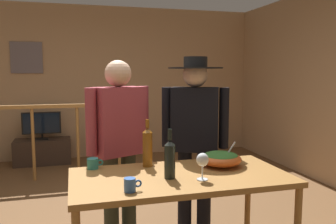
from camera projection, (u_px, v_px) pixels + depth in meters
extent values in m
cube|color=tan|center=(93.00, 82.00, 6.27)|extent=(5.99, 0.10, 2.69)
cube|color=tan|center=(320.00, 85.00, 4.91)|extent=(0.10, 4.80, 2.69)
cube|color=#685C60|center=(27.00, 58.00, 5.87)|extent=(0.51, 0.03, 0.52)
cylinder|color=#9E6B33|center=(33.00, 145.00, 4.90)|extent=(0.04, 0.04, 1.03)
cylinder|color=#9E6B33|center=(78.00, 143.00, 5.06)|extent=(0.04, 0.04, 1.03)
cylinder|color=#9E6B33|center=(120.00, 140.00, 5.22)|extent=(0.04, 0.04, 1.03)
cube|color=#9E6B33|center=(8.00, 107.00, 4.76)|extent=(3.12, 0.07, 0.05)
cube|color=#9E6B33|center=(120.00, 137.00, 5.22)|extent=(0.10, 0.10, 1.13)
cube|color=#38281E|center=(43.00, 151.00, 5.83)|extent=(0.90, 0.40, 0.41)
cube|color=black|center=(42.00, 139.00, 5.81)|extent=(0.20, 0.12, 0.02)
cylinder|color=black|center=(42.00, 136.00, 5.80)|extent=(0.03, 0.03, 0.08)
cube|color=black|center=(42.00, 123.00, 5.75)|extent=(0.61, 0.06, 0.36)
cube|color=black|center=(41.00, 123.00, 5.72)|extent=(0.56, 0.01, 0.32)
cube|color=#9E6B33|center=(180.00, 177.00, 2.49)|extent=(1.54, 0.78, 0.04)
cylinder|color=#9E6B33|center=(76.00, 223.00, 2.68)|extent=(0.05, 0.05, 0.77)
cylinder|color=#9E6B33|center=(248.00, 204.00, 3.06)|extent=(0.05, 0.05, 0.77)
ellipsoid|color=#DB5B23|center=(221.00, 159.00, 2.72)|extent=(0.32, 0.32, 0.11)
ellipsoid|color=#38702D|center=(221.00, 155.00, 2.71)|extent=(0.27, 0.27, 0.05)
cylinder|color=silver|center=(228.00, 152.00, 2.73)|extent=(0.12, 0.01, 0.17)
cylinder|color=silver|center=(202.00, 179.00, 2.37)|extent=(0.08, 0.08, 0.01)
cylinder|color=silver|center=(202.00, 172.00, 2.36)|extent=(0.01, 0.01, 0.10)
ellipsoid|color=silver|center=(202.00, 160.00, 2.35)|extent=(0.08, 0.08, 0.09)
cylinder|color=brown|center=(148.00, 149.00, 2.69)|extent=(0.08, 0.08, 0.27)
cone|color=brown|center=(147.00, 130.00, 2.67)|extent=(0.08, 0.08, 0.03)
cylinder|color=brown|center=(147.00, 124.00, 2.67)|extent=(0.03, 0.03, 0.07)
cylinder|color=black|center=(170.00, 162.00, 2.39)|extent=(0.08, 0.08, 0.23)
cone|color=black|center=(170.00, 143.00, 2.38)|extent=(0.08, 0.08, 0.03)
cylinder|color=black|center=(170.00, 135.00, 2.37)|extent=(0.03, 0.03, 0.08)
cylinder|color=#3866B2|center=(130.00, 185.00, 2.13)|extent=(0.07, 0.07, 0.08)
torus|color=#3866B2|center=(138.00, 184.00, 2.14)|extent=(0.05, 0.01, 0.05)
cylinder|color=teal|center=(93.00, 164.00, 2.63)|extent=(0.08, 0.08, 0.08)
torus|color=teal|center=(100.00, 163.00, 2.64)|extent=(0.05, 0.01, 0.05)
cylinder|color=#2D3323|center=(129.00, 197.00, 3.14)|extent=(0.13, 0.13, 0.82)
cylinder|color=#2D3323|center=(111.00, 202.00, 3.02)|extent=(0.13, 0.13, 0.82)
cube|color=#9E3842|center=(119.00, 121.00, 3.00)|extent=(0.48, 0.37, 0.58)
cylinder|color=#9E3842|center=(144.00, 117.00, 3.16)|extent=(0.09, 0.09, 0.55)
cylinder|color=#9E3842|center=(91.00, 122.00, 2.83)|extent=(0.09, 0.09, 0.55)
sphere|color=#D8A884|center=(118.00, 73.00, 2.95)|extent=(0.23, 0.23, 0.23)
cylinder|color=black|center=(204.00, 193.00, 3.25)|extent=(0.13, 0.13, 0.82)
cylinder|color=black|center=(185.00, 192.00, 3.28)|extent=(0.13, 0.13, 0.82)
cube|color=black|center=(195.00, 119.00, 3.18)|extent=(0.47, 0.37, 0.58)
cylinder|color=black|center=(224.00, 118.00, 3.14)|extent=(0.09, 0.09, 0.55)
cylinder|color=black|center=(167.00, 117.00, 3.22)|extent=(0.09, 0.09, 0.55)
sphere|color=beige|center=(195.00, 75.00, 3.14)|extent=(0.22, 0.22, 0.22)
cylinder|color=black|center=(195.00, 68.00, 3.13)|extent=(0.49, 0.49, 0.01)
cylinder|color=black|center=(195.00, 62.00, 3.12)|extent=(0.21, 0.21, 0.10)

